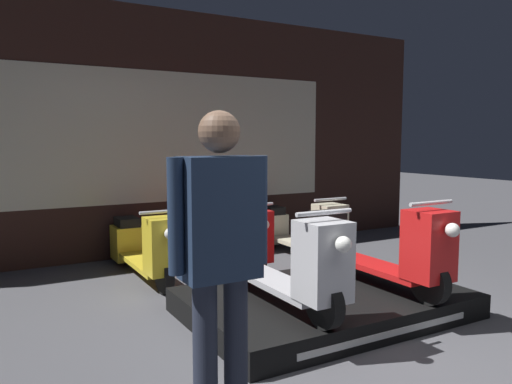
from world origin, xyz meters
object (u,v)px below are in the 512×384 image
at_px(scooter_display_right, 371,247).
at_px(scooter_backrow_1, 227,238).
at_px(person_left_browsing, 220,246).
at_px(scooter_display_left, 273,261).
at_px(scooter_backrow_0, 143,247).
at_px(scooter_backrow_2, 298,231).

xyz_separation_m(scooter_display_right, scooter_backrow_1, (-0.52, 1.93, -0.20)).
bearing_deg(person_left_browsing, scooter_display_left, 47.70).
relative_size(scooter_display_left, scooter_backrow_0, 1.00).
height_order(scooter_display_left, scooter_backrow_1, scooter_display_left).
xyz_separation_m(scooter_backrow_1, scooter_backrow_2, (1.03, 0.00, 0.00)).
distance_m(scooter_display_right, scooter_backrow_0, 2.48).
height_order(scooter_backrow_1, scooter_backrow_2, same).
distance_m(scooter_display_left, scooter_backrow_1, 2.02).
bearing_deg(scooter_backrow_2, scooter_display_left, -128.98).
bearing_deg(scooter_backrow_0, scooter_backrow_2, 0.00).
bearing_deg(scooter_backrow_1, person_left_browsing, -116.73).
height_order(scooter_display_left, person_left_browsing, person_left_browsing).
relative_size(scooter_display_left, person_left_browsing, 1.08).
relative_size(scooter_backrow_1, scooter_backrow_2, 1.00).
bearing_deg(scooter_display_left, scooter_backrow_1, 74.53).
height_order(scooter_display_right, person_left_browsing, person_left_browsing).
relative_size(scooter_display_right, scooter_backrow_0, 1.00).
bearing_deg(scooter_backrow_0, scooter_display_right, -51.36).
relative_size(scooter_backrow_2, person_left_browsing, 1.08).
relative_size(scooter_display_left, scooter_backrow_2, 1.00).
distance_m(scooter_display_left, scooter_backrow_0, 2.01).
distance_m(scooter_backrow_1, person_left_browsing, 3.43).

